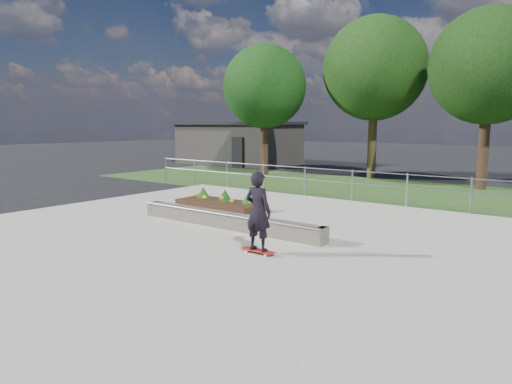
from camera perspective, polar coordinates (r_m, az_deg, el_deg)
ground at (r=10.83m, az=-5.71°, el=-6.60°), size 120.00×120.00×0.00m
grass_verge at (r=20.15m, az=16.17°, el=0.12°), size 30.00×8.00×0.02m
concrete_slab at (r=10.82m, az=-5.71°, el=-6.44°), size 15.00×15.00×0.06m
fence at (r=16.86m, az=11.93°, el=1.32°), size 20.06×0.06×1.20m
building at (r=33.26m, az=-2.19°, el=6.18°), size 8.40×5.40×3.00m
tree_far_left at (r=25.68m, az=1.07°, el=13.00°), size 4.55×4.55×7.15m
tree_mid_left at (r=24.76m, az=14.63°, el=14.66°), size 5.25×5.25×8.25m
tree_mid_right at (r=22.15m, az=27.14°, el=13.81°), size 4.90×4.90×7.70m
grind_ledge at (r=12.26m, az=-3.77°, el=-3.54°), size 6.00×0.44×0.43m
planter_bed at (r=15.08m, az=-4.40°, el=-1.36°), size 3.00×1.20×0.61m
skateboarder at (r=9.63m, az=0.27°, el=-2.47°), size 0.80×0.42×1.77m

